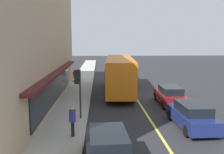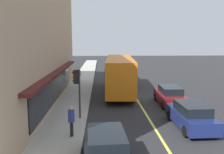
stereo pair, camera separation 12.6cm
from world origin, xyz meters
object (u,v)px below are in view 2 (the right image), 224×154
bus (120,73)px  pedestrian_mid_block (71,118)px  car_maroon (170,96)px  car_black (107,151)px  pedestrian_waiting (79,74)px  car_navy (191,116)px  traffic_light (77,82)px

bus → pedestrian_mid_block: 11.91m
bus → car_maroon: bearing=-141.5°
car_maroon → car_black: 11.16m
pedestrian_mid_block → pedestrian_waiting: bearing=3.5°
car_maroon → pedestrian_mid_block: pedestrian_mid_block is taller
car_navy → pedestrian_mid_block: bearing=100.9°
car_maroon → car_navy: 5.33m
car_maroon → pedestrian_mid_block: size_ratio=2.62×
pedestrian_waiting → car_black: bearing=-172.0°
traffic_light → car_black: traffic_light is taller
traffic_light → car_maroon: traffic_light is taller
car_black → traffic_light: bearing=16.0°
car_maroon → car_black: bearing=151.0°
car_black → pedestrian_mid_block: (3.10, 1.78, 0.40)m
bus → pedestrian_mid_block: size_ratio=6.79×
pedestrian_mid_block → bus: bearing=-16.8°
bus → car_maroon: 6.15m
bus → car_maroon: size_ratio=2.59×
car_maroon → car_navy: same height
pedestrian_waiting → car_maroon: bearing=-141.6°
bus → car_navy: size_ratio=2.59×
bus → pedestrian_mid_block: (-11.37, 3.44, -0.84)m
car_black → bus: bearing=-6.5°
traffic_light → pedestrian_mid_block: size_ratio=1.93×
car_navy → car_black: (-4.44, 5.17, 0.00)m
car_maroon → traffic_light: bearing=117.1°
car_navy → pedestrian_waiting: pedestrian_waiting is taller
bus → traffic_light: (-8.38, 3.41, 0.55)m
bus → pedestrian_waiting: 7.31m
car_navy → pedestrian_waiting: (15.73, 8.01, 0.39)m
traffic_light → car_navy: traffic_light is taller
car_black → pedestrian_waiting: pedestrian_waiting is taller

